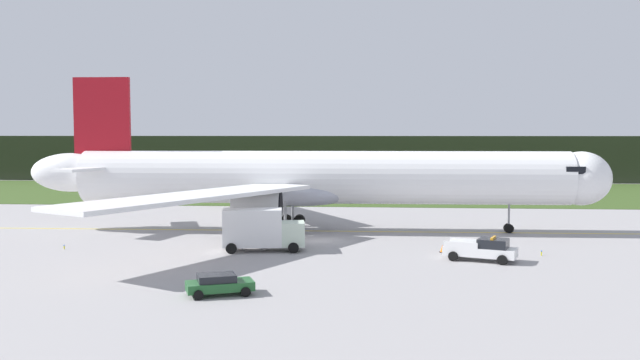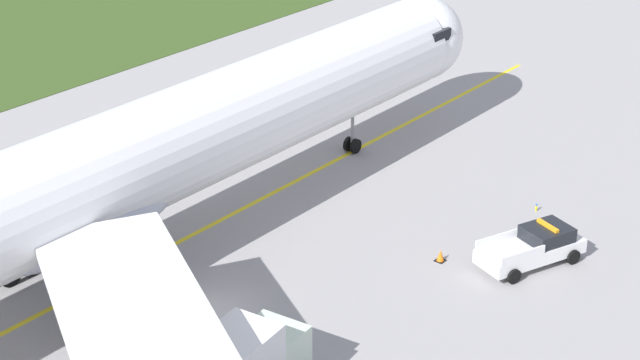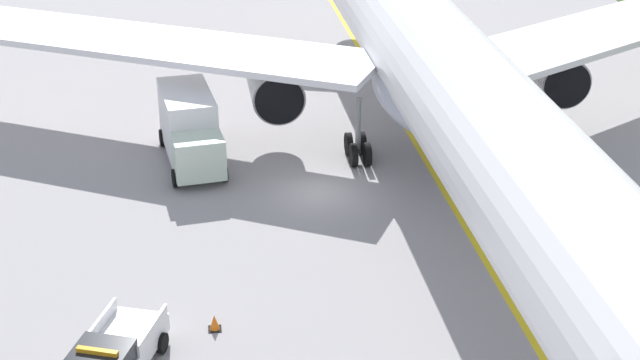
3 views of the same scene
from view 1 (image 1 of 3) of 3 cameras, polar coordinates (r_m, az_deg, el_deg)
The scene contains 11 objects.
ground at distance 62.65m, azimuth -0.12°, elevation -5.10°, with size 320.00×320.00×0.00m, color #969393.
grass_verge at distance 112.26m, azimuth 1.92°, elevation -1.04°, with size 320.00×44.21×0.04m, color #354D1E.
distant_tree_line at distance 138.18m, azimuth 2.41°, elevation 1.82°, with size 288.00×5.16×9.21m, color #28321F.
taxiway_centerline_main at distance 68.45m, azimuth 0.25°, elevation -4.32°, with size 77.77×0.30×0.01m, color yellow.
airliner at distance 67.94m, azimuth -0.43°, elevation 0.11°, with size 58.46×52.84×15.53m.
ops_pickup_truck at distance 54.10m, azimuth 13.57°, elevation -5.70°, with size 5.84×3.81×1.94m.
catering_truck at distance 56.99m, azimuth -5.01°, elevation -4.13°, with size 7.03×3.43×3.72m.
staff_car at distance 42.32m, azimuth -8.51°, elevation -8.64°, with size 4.45×3.19×1.30m.
apron_cone at distance 57.36m, azimuth 10.27°, elevation -5.72°, with size 0.49×0.49×0.62m.
taxiway_edge_light_east at distance 57.80m, azimuth 18.15°, elevation -5.85°, with size 0.12×0.12×0.43m.
taxiway_edge_light_west at distance 62.00m, azimuth -20.75°, elevation -5.27°, with size 0.12×0.12×0.37m.
Camera 1 is at (4.95, -61.66, 9.95)m, focal length 37.99 mm.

